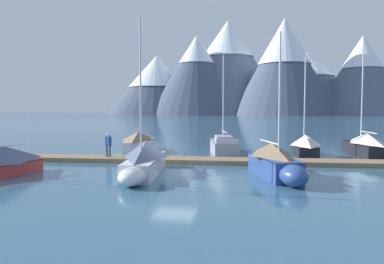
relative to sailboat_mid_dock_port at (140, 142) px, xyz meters
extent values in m
plane|color=#335B75|center=(5.32, -9.83, -0.84)|extent=(700.00, 700.00, 0.00)
cone|color=#424C60|center=(-62.31, 227.82, 20.63)|extent=(73.15, 73.15, 42.95)
cone|color=white|center=(-62.31, 227.82, 30.58)|extent=(41.42, 41.42, 23.16)
cone|color=#424C60|center=(-30.89, 218.54, 26.63)|extent=(68.12, 68.12, 54.94)
cone|color=white|center=(-30.89, 218.54, 44.33)|extent=(25.57, 25.57, 19.64)
cone|color=slate|center=(-10.81, 238.19, 33.62)|extent=(92.63, 92.63, 68.92)
cone|color=white|center=(-10.81, 238.19, 54.55)|extent=(38.31, 38.31, 27.15)
cone|color=#424C60|center=(27.31, 206.58, 29.72)|extent=(66.49, 66.49, 61.12)
cone|color=white|center=(27.31, 206.58, 45.72)|extent=(33.36, 33.36, 29.21)
cone|color=#4C566B|center=(44.34, 234.43, 20.88)|extent=(95.05, 95.05, 43.44)
cone|color=white|center=(44.34, 234.43, 34.14)|extent=(39.10, 39.10, 17.02)
cone|color=slate|center=(75.23, 211.86, 23.93)|extent=(58.59, 58.59, 49.54)
cone|color=white|center=(75.23, 211.86, 38.53)|extent=(25.39, 25.39, 20.45)
cube|color=#846B4C|center=(5.32, -5.83, -0.69)|extent=(29.46, 3.55, 0.30)
cylinder|color=#38383D|center=(5.36, -6.71, -0.72)|extent=(28.20, 1.70, 0.24)
cylinder|color=#38383D|center=(5.27, -4.96, -0.72)|extent=(28.20, 1.70, 0.24)
cylinder|color=silver|center=(-3.71, -12.33, 0.82)|extent=(0.53, 2.63, 0.08)
pyramid|color=#4C5670|center=(-3.75, -12.58, 0.35)|extent=(2.38, 4.37, 0.93)
cube|color=white|center=(0.04, -0.31, -0.33)|extent=(2.48, 5.27, 1.01)
ellipsoid|color=white|center=(-0.33, 2.56, -0.33)|extent=(1.81, 2.20, 0.96)
cube|color=slate|center=(0.04, -0.31, 0.14)|extent=(2.50, 5.18, 0.06)
cylinder|color=silver|center=(-0.04, 0.33, 3.84)|extent=(0.10, 0.10, 7.34)
cylinder|color=silver|center=(0.15, -1.20, 1.14)|extent=(0.47, 3.07, 0.08)
pyramid|color=#7A664C|center=(0.09, -0.69, 0.57)|extent=(2.60, 4.30, 0.78)
cube|color=silver|center=(3.77, -10.61, -0.37)|extent=(2.32, 6.27, 0.94)
ellipsoid|color=silver|center=(4.19, -13.95, -0.37)|extent=(1.55, 1.93, 0.90)
cube|color=slate|center=(3.77, -10.61, 0.07)|extent=(2.35, 6.15, 0.06)
cylinder|color=silver|center=(3.91, -11.68, 4.02)|extent=(0.10, 0.10, 7.84)
cylinder|color=silver|center=(3.68, -9.81, 0.82)|extent=(0.55, 3.74, 0.08)
pyramid|color=#4C5670|center=(3.72, -10.15, 0.58)|extent=(2.42, 5.09, 0.94)
cube|color=#93939E|center=(7.42, -0.59, -0.30)|extent=(2.85, 5.42, 1.08)
ellipsoid|color=#93939E|center=(6.86, 2.23, -0.30)|extent=(1.90, 1.95, 1.03)
cube|color=#424247|center=(7.42, -0.59, 0.21)|extent=(2.87, 5.33, 0.06)
cylinder|color=silver|center=(7.30, 0.01, 3.82)|extent=(0.10, 0.10, 7.14)
cylinder|color=silver|center=(7.57, -1.37, 1.04)|extent=(0.63, 2.79, 0.08)
cube|color=#A0A0AB|center=(7.39, -0.46, 0.45)|extent=(1.75, 2.53, 0.42)
cube|color=silver|center=(7.90, -3.04, 0.43)|extent=(1.68, 0.43, 0.36)
cube|color=navy|center=(11.00, -10.11, -0.29)|extent=(2.84, 5.08, 1.10)
ellipsoid|color=navy|center=(11.80, -12.76, -0.29)|extent=(1.77, 2.20, 1.04)
cube|color=#121D39|center=(11.00, -10.11, 0.22)|extent=(2.85, 5.00, 0.06)
cylinder|color=silver|center=(11.22, -10.84, 3.58)|extent=(0.10, 0.10, 6.64)
cylinder|color=silver|center=(10.77, -9.36, 0.99)|extent=(0.97, 2.98, 0.08)
pyramid|color=#7A664C|center=(10.90, -9.77, 0.63)|extent=(2.80, 4.22, 0.74)
cube|color=black|center=(13.85, -0.76, -0.40)|extent=(1.59, 4.46, 0.88)
ellipsoid|color=black|center=(13.78, 1.83, -0.40)|extent=(1.30, 2.15, 0.84)
cube|color=black|center=(13.85, -0.76, 0.00)|extent=(1.62, 4.38, 0.06)
cylinder|color=silver|center=(13.84, -0.34, 3.53)|extent=(0.10, 0.10, 6.98)
cylinder|color=silver|center=(13.88, -1.73, 0.75)|extent=(0.16, 2.80, 0.08)
pyramid|color=silver|center=(13.86, -1.09, 0.46)|extent=(1.81, 3.59, 0.84)
cube|color=black|center=(18.44, -0.14, -0.29)|extent=(1.91, 6.21, 1.09)
ellipsoid|color=black|center=(18.23, 3.29, -0.29)|extent=(1.43, 2.23, 1.04)
cube|color=black|center=(18.44, -0.14, 0.21)|extent=(1.94, 6.09, 0.06)
cylinder|color=silver|center=(18.39, 0.63, 4.38)|extent=(0.10, 0.10, 8.25)
cylinder|color=silver|center=(18.49, -0.98, 1.10)|extent=(0.28, 3.23, 0.08)
pyramid|color=silver|center=(18.47, -0.60, 0.64)|extent=(2.08, 5.00, 0.79)
cylinder|color=#384256|center=(-0.25, -6.14, -0.11)|extent=(0.14, 0.14, 0.86)
cylinder|color=#384256|center=(-0.49, -6.06, -0.11)|extent=(0.14, 0.14, 0.86)
cube|color=#234793|center=(-0.37, -6.10, 0.62)|extent=(0.43, 0.32, 0.60)
sphere|color=beige|center=(-0.37, -6.10, 1.04)|extent=(0.22, 0.22, 0.22)
cylinder|color=#234793|center=(-0.13, -6.17, 0.55)|extent=(0.09, 0.09, 0.62)
cylinder|color=#234793|center=(-0.61, -6.03, 0.55)|extent=(0.09, 0.09, 0.62)
camera|label=1|loc=(10.01, -30.24, 2.86)|focal=33.66mm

